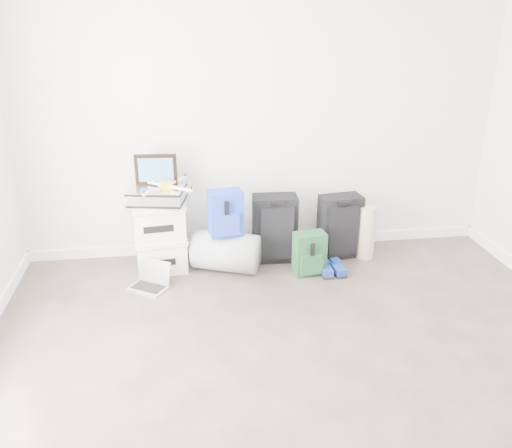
{
  "coord_description": "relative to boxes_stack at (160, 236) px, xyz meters",
  "views": [
    {
      "loc": [
        -0.75,
        -2.43,
        2.28
      ],
      "look_at": [
        -0.13,
        1.9,
        0.5
      ],
      "focal_mm": 38.0,
      "sensor_mm": 36.0,
      "label": 1
    }
  ],
  "objects": [
    {
      "name": "ground",
      "position": [
        0.98,
        -2.16,
        -0.33
      ],
      "size": [
        5.0,
        5.0,
        0.0
      ],
      "primitive_type": "plane",
      "color": "#372D28",
      "rests_on": "ground"
    },
    {
      "name": "room_envelope",
      "position": [
        0.98,
        -2.14,
        1.39
      ],
      "size": [
        4.52,
        5.02,
        2.71
      ],
      "color": "silver",
      "rests_on": "ground"
    },
    {
      "name": "boxes_stack",
      "position": [
        0.0,
        0.0,
        0.0
      ],
      "size": [
        0.5,
        0.42,
        0.65
      ],
      "rotation": [
        0.0,
        0.0,
        0.12
      ],
      "color": "silver",
      "rests_on": "ground"
    },
    {
      "name": "briefcase",
      "position": [
        0.0,
        0.0,
        0.39
      ],
      "size": [
        0.53,
        0.43,
        0.14
      ],
      "primitive_type": "cube",
      "rotation": [
        0.0,
        0.0,
        -0.2
      ],
      "color": "#B2B2B7",
      "rests_on": "boxes_stack"
    },
    {
      "name": "painting",
      "position": [
        0.0,
        0.1,
        0.6
      ],
      "size": [
        0.37,
        0.05,
        0.28
      ],
      "rotation": [
        0.0,
        0.0,
        -0.08
      ],
      "color": "black",
      "rests_on": "briefcase"
    },
    {
      "name": "drone",
      "position": [
        0.08,
        -0.02,
        0.49
      ],
      "size": [
        0.47,
        0.47,
        0.05
      ],
      "rotation": [
        0.0,
        0.0,
        0.11
      ],
      "color": "yellow",
      "rests_on": "briefcase"
    },
    {
      "name": "duffel_bag",
      "position": [
        0.59,
        -0.1,
        -0.15
      ],
      "size": [
        0.68,
        0.56,
        0.36
      ],
      "primitive_type": "cylinder",
      "rotation": [
        0.0,
        1.57,
        -0.39
      ],
      "color": "gray",
      "rests_on": "ground"
    },
    {
      "name": "blue_backpack",
      "position": [
        0.59,
        -0.13,
        0.23
      ],
      "size": [
        0.32,
        0.25,
        0.41
      ],
      "rotation": [
        0.0,
        0.0,
        0.15
      ],
      "color": "#1B39B1",
      "rests_on": "duffel_bag"
    },
    {
      "name": "large_suitcase",
      "position": [
        1.07,
        0.05,
        -0.01
      ],
      "size": [
        0.43,
        0.29,
        0.64
      ],
      "rotation": [
        0.0,
        0.0,
        -0.06
      ],
      "color": "black",
      "rests_on": "ground"
    },
    {
      "name": "green_backpack",
      "position": [
        1.33,
        -0.28,
        -0.14
      ],
      "size": [
        0.3,
        0.23,
        0.39
      ],
      "rotation": [
        0.0,
        0.0,
        0.13
      ],
      "color": "#13351E",
      "rests_on": "ground"
    },
    {
      "name": "carry_on",
      "position": [
        1.7,
        0.04,
        -0.02
      ],
      "size": [
        0.42,
        0.3,
        0.61
      ],
      "rotation": [
        0.0,
        0.0,
        0.14
      ],
      "color": "black",
      "rests_on": "ground"
    },
    {
      "name": "shoes",
      "position": [
        1.53,
        -0.32,
        -0.29
      ],
      "size": [
        0.22,
        0.25,
        0.08
      ],
      "rotation": [
        0.0,
        0.0,
        0.05
      ],
      "color": "black",
      "rests_on": "ground"
    },
    {
      "name": "rolled_rug",
      "position": [
        1.94,
        -0.02,
        -0.07
      ],
      "size": [
        0.17,
        0.17,
        0.52
      ],
      "primitive_type": "cylinder",
      "color": "tan",
      "rests_on": "ground"
    },
    {
      "name": "laptop",
      "position": [
        -0.09,
        -0.34,
        -0.27
      ],
      "size": [
        0.39,
        0.36,
        0.23
      ],
      "rotation": [
        0.0,
        0.0,
        -0.57
      ],
      "color": "silver",
      "rests_on": "ground"
    }
  ]
}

